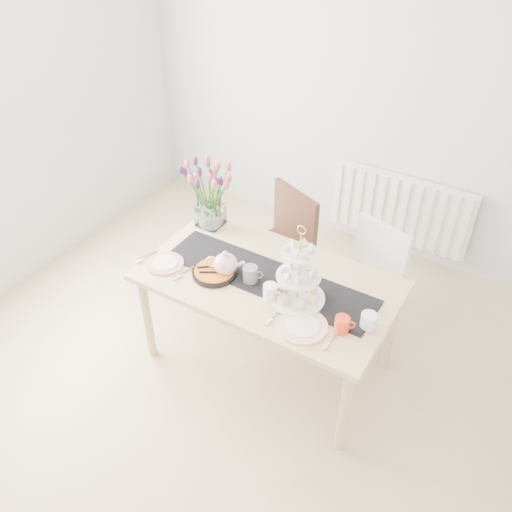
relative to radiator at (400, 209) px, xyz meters
The scene contains 16 objects.
room_shell 2.40m from the radiator, 102.86° to the right, with size 4.50×4.50×4.50m.
radiator is the anchor object (origin of this frame).
dining_table 1.72m from the radiator, 100.77° to the right, with size 1.60×0.90×0.75m.
chair_brown 1.19m from the radiator, 118.81° to the right, with size 0.61×0.61×0.94m.
chair_white 1.02m from the radiator, 83.38° to the right, with size 0.53×0.53×0.87m.
table_runner 1.73m from the radiator, 100.77° to the right, with size 1.40×0.35×0.01m, color black.
tulip_vase 1.80m from the radiator, 125.32° to the right, with size 0.61×0.61×0.52m.
cake_stand 1.81m from the radiator, 92.33° to the right, with size 0.33×0.33×0.49m.
teapot 1.90m from the radiator, 107.94° to the right, with size 0.25×0.20×0.16m, color white, non-canonical shape.
cream_jug 1.82m from the radiator, 77.91° to the right, with size 0.09×0.09×0.09m, color white.
tart_tin 1.95m from the radiator, 109.18° to the right, with size 0.29×0.29×0.03m.
mug_grey 1.84m from the radiator, 102.88° to the right, with size 0.09×0.09×0.11m, color slate.
mug_white 1.88m from the radiator, 96.66° to the right, with size 0.09×0.09×0.11m, color white.
mug_orange 1.91m from the radiator, 82.01° to the right, with size 0.08×0.08×0.10m, color #EE411A.
plate_left 2.16m from the radiator, 116.86° to the right, with size 0.24×0.24×0.01m, color silver.
plate_right 1.97m from the radiator, 88.20° to the right, with size 0.29×0.29×0.02m, color white.
Camera 1 is at (1.47, -1.75, 2.95)m, focal length 38.00 mm.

